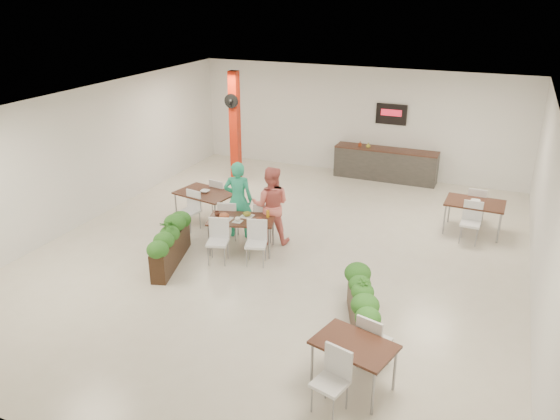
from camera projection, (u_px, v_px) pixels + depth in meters
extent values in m
plane|color=beige|center=(281.00, 252.00, 11.84)|extent=(12.00, 12.00, 0.00)
cube|color=white|center=(358.00, 121.00, 16.36)|extent=(10.00, 0.10, 3.20)
cube|color=white|center=(74.00, 346.00, 6.12)|extent=(10.00, 0.10, 3.20)
cube|color=white|center=(88.00, 155.00, 13.03)|extent=(0.10, 12.00, 3.20)
cube|color=white|center=(546.00, 219.00, 9.45)|extent=(0.10, 12.00, 3.20)
cube|color=white|center=(281.00, 105.00, 10.63)|extent=(10.00, 12.00, 0.04)
cube|color=red|center=(235.00, 128.00, 15.55)|extent=(0.25, 0.25, 3.20)
cylinder|color=black|center=(231.00, 101.00, 15.10)|extent=(0.40, 0.06, 0.40)
sphere|color=black|center=(231.00, 101.00, 15.06)|extent=(0.12, 0.12, 0.12)
cube|color=#2E2C29|center=(385.00, 165.00, 16.14)|extent=(3.00, 0.60, 0.90)
cube|color=black|center=(387.00, 150.00, 15.96)|extent=(3.00, 0.62, 0.04)
cube|color=black|center=(391.00, 114.00, 15.85)|extent=(0.90, 0.04, 0.60)
cube|color=red|center=(391.00, 113.00, 15.81)|extent=(0.60, 0.02, 0.18)
imported|color=maroon|center=(360.00, 143.00, 16.20)|extent=(0.09, 0.09, 0.19)
imported|color=gold|center=(368.00, 144.00, 16.11)|extent=(0.13, 0.13, 0.17)
cube|color=black|center=(241.00, 219.00, 11.64)|extent=(1.57, 1.16, 0.04)
cylinder|color=gray|center=(209.00, 241.00, 11.54)|extent=(0.04, 0.04, 0.71)
cylinder|color=gray|center=(269.00, 244.00, 11.41)|extent=(0.04, 0.04, 0.71)
cylinder|color=gray|center=(216.00, 228.00, 12.16)|extent=(0.04, 0.04, 0.71)
cylinder|color=gray|center=(273.00, 230.00, 12.03)|extent=(0.04, 0.04, 0.71)
cube|color=white|center=(229.00, 220.00, 12.34)|extent=(0.52, 0.52, 0.05)
cube|color=white|center=(227.00, 213.00, 12.07)|extent=(0.41, 0.16, 0.45)
cylinder|color=gray|center=(238.00, 226.00, 12.57)|extent=(0.02, 0.02, 0.43)
cylinder|color=gray|center=(224.00, 226.00, 12.60)|extent=(0.02, 0.02, 0.43)
cylinder|color=gray|center=(235.00, 232.00, 12.26)|extent=(0.02, 0.02, 0.43)
cylinder|color=gray|center=(220.00, 232.00, 12.29)|extent=(0.02, 0.02, 0.43)
cube|color=white|center=(264.00, 221.00, 12.26)|extent=(0.52, 0.52, 0.05)
cube|color=white|center=(263.00, 214.00, 11.99)|extent=(0.41, 0.16, 0.45)
cylinder|color=gray|center=(272.00, 228.00, 12.49)|extent=(0.02, 0.02, 0.43)
cylinder|color=gray|center=(258.00, 227.00, 12.52)|extent=(0.02, 0.02, 0.43)
cylinder|color=gray|center=(271.00, 234.00, 12.18)|extent=(0.02, 0.02, 0.43)
cylinder|color=gray|center=(256.00, 233.00, 12.21)|extent=(0.02, 0.02, 0.43)
cube|color=white|center=(218.00, 242.00, 11.24)|extent=(0.52, 0.52, 0.05)
cube|color=white|center=(219.00, 228.00, 11.32)|extent=(0.41, 0.16, 0.45)
cylinder|color=gray|center=(208.00, 256.00, 11.19)|extent=(0.02, 0.02, 0.43)
cylinder|color=gray|center=(225.00, 257.00, 11.15)|extent=(0.02, 0.02, 0.43)
cylinder|color=gray|center=(212.00, 249.00, 11.50)|extent=(0.02, 0.02, 0.43)
cylinder|color=gray|center=(228.00, 249.00, 11.47)|extent=(0.02, 0.02, 0.43)
cube|color=white|center=(256.00, 244.00, 11.16)|extent=(0.52, 0.52, 0.05)
cube|color=white|center=(257.00, 229.00, 11.24)|extent=(0.41, 0.16, 0.45)
cylinder|color=gray|center=(247.00, 258.00, 11.11)|extent=(0.02, 0.02, 0.43)
cylinder|color=gray|center=(263.00, 259.00, 11.07)|extent=(0.02, 0.02, 0.43)
cylinder|color=gray|center=(249.00, 250.00, 11.42)|extent=(0.02, 0.02, 0.43)
cylinder|color=gray|center=(265.00, 251.00, 11.38)|extent=(0.02, 0.02, 0.43)
cube|color=white|center=(224.00, 219.00, 11.58)|extent=(0.37, 0.37, 0.01)
ellipsoid|color=brown|center=(224.00, 216.00, 11.55)|extent=(0.22, 0.22, 0.13)
cube|color=white|center=(247.00, 216.00, 11.73)|extent=(0.32, 0.32, 0.01)
ellipsoid|color=orange|center=(247.00, 214.00, 11.71)|extent=(0.18, 0.18, 0.11)
cube|color=white|center=(259.00, 221.00, 11.48)|extent=(0.32, 0.32, 0.01)
ellipsoid|color=#4A1D0E|center=(259.00, 219.00, 11.46)|extent=(0.16, 0.16, 0.10)
cube|color=white|center=(238.00, 221.00, 11.47)|extent=(0.22, 0.22, 0.01)
ellipsoid|color=white|center=(238.00, 220.00, 11.46)|extent=(0.12, 0.12, 0.07)
cylinder|color=orange|center=(268.00, 214.00, 11.69)|extent=(0.07, 0.07, 0.15)
imported|color=brown|center=(217.00, 214.00, 11.76)|extent=(0.12, 0.12, 0.10)
imported|color=#28B081|center=(238.00, 200.00, 12.28)|extent=(0.74, 0.59, 1.78)
imported|color=#EB7268|center=(271.00, 205.00, 12.00)|extent=(1.01, 0.88, 1.76)
cube|color=black|center=(171.00, 250.00, 11.23)|extent=(0.80, 1.83, 0.61)
ellipsoid|color=#185117|center=(158.00, 248.00, 10.38)|extent=(0.40, 0.40, 0.32)
ellipsoid|color=#185117|center=(164.00, 240.00, 10.72)|extent=(0.40, 0.40, 0.32)
ellipsoid|color=#185117|center=(170.00, 232.00, 11.07)|extent=(0.40, 0.40, 0.32)
ellipsoid|color=#185117|center=(175.00, 224.00, 11.42)|extent=(0.40, 0.40, 0.32)
ellipsoid|color=#185117|center=(180.00, 217.00, 11.77)|extent=(0.40, 0.40, 0.32)
imported|color=#185117|center=(169.00, 228.00, 11.04)|extent=(0.35, 0.31, 0.39)
cube|color=black|center=(361.00, 314.00, 9.04)|extent=(0.92, 1.79, 0.60)
ellipsoid|color=#185117|center=(368.00, 318.00, 8.19)|extent=(0.40, 0.40, 0.32)
ellipsoid|color=#185117|center=(365.00, 305.00, 8.54)|extent=(0.40, 0.40, 0.32)
ellipsoid|color=#185117|center=(363.00, 292.00, 8.88)|extent=(0.40, 0.40, 0.32)
ellipsoid|color=#185117|center=(360.00, 281.00, 9.23)|extent=(0.40, 0.40, 0.32)
ellipsoid|color=#185117|center=(358.00, 270.00, 9.57)|extent=(0.40, 0.40, 0.32)
imported|color=#185117|center=(363.00, 288.00, 8.85)|extent=(0.22, 0.22, 0.39)
cube|color=black|center=(205.00, 193.00, 13.13)|extent=(1.50, 1.14, 0.04)
cylinder|color=gray|center=(176.00, 207.00, 13.28)|extent=(0.04, 0.04, 0.71)
cylinder|color=gray|center=(215.00, 218.00, 12.65)|extent=(0.04, 0.04, 0.71)
cylinder|color=gray|center=(197.00, 198.00, 13.89)|extent=(0.04, 0.04, 0.71)
cylinder|color=gray|center=(236.00, 208.00, 13.26)|extent=(0.04, 0.04, 0.71)
cube|color=white|center=(221.00, 197.00, 13.70)|extent=(0.49, 0.49, 0.05)
cube|color=white|center=(216.00, 189.00, 13.46)|extent=(0.42, 0.12, 0.45)
cylinder|color=gray|center=(231.00, 204.00, 13.83)|extent=(0.02, 0.02, 0.43)
cylinder|color=gray|center=(221.00, 202.00, 14.00)|extent=(0.02, 0.02, 0.43)
cylinder|color=gray|center=(223.00, 209.00, 13.57)|extent=(0.02, 0.02, 0.43)
cylinder|color=gray|center=(212.00, 206.00, 13.74)|extent=(0.02, 0.02, 0.43)
cube|color=white|center=(189.00, 212.00, 12.77)|extent=(0.49, 0.49, 0.05)
cube|color=white|center=(194.00, 199.00, 12.82)|extent=(0.42, 0.12, 0.45)
cylinder|color=gray|center=(179.00, 222.00, 12.81)|extent=(0.02, 0.02, 0.43)
cylinder|color=gray|center=(190.00, 225.00, 12.64)|extent=(0.02, 0.02, 0.43)
cylinder|color=gray|center=(189.00, 217.00, 13.08)|extent=(0.02, 0.02, 0.43)
cylinder|color=gray|center=(200.00, 220.00, 12.90)|extent=(0.02, 0.02, 0.43)
imported|color=white|center=(205.00, 191.00, 13.11)|extent=(0.22, 0.22, 0.05)
cube|color=black|center=(475.00, 203.00, 12.52)|extent=(1.33, 0.91, 0.04)
cylinder|color=gray|center=(444.00, 220.00, 12.58)|extent=(0.04, 0.04, 0.71)
cylinder|color=gray|center=(499.00, 228.00, 12.12)|extent=(0.04, 0.04, 0.71)
cylinder|color=gray|center=(449.00, 209.00, 13.21)|extent=(0.04, 0.04, 0.71)
cylinder|color=gray|center=(501.00, 216.00, 12.75)|extent=(0.04, 0.04, 0.71)
cube|color=white|center=(476.00, 206.00, 13.14)|extent=(0.43, 0.43, 0.05)
cube|color=white|center=(477.00, 198.00, 12.88)|extent=(0.42, 0.05, 0.45)
cylinder|color=gray|center=(483.00, 213.00, 13.30)|extent=(0.02, 0.02, 0.43)
cylinder|color=gray|center=(469.00, 211.00, 13.43)|extent=(0.02, 0.02, 0.43)
cylinder|color=gray|center=(482.00, 218.00, 13.02)|extent=(0.02, 0.02, 0.43)
cylinder|color=gray|center=(467.00, 216.00, 13.15)|extent=(0.02, 0.02, 0.43)
cube|color=white|center=(470.00, 224.00, 12.13)|extent=(0.43, 0.43, 0.05)
cube|color=white|center=(473.00, 210.00, 12.19)|extent=(0.42, 0.05, 0.45)
cylinder|color=gray|center=(460.00, 235.00, 12.14)|extent=(0.02, 0.02, 0.43)
cylinder|color=gray|center=(476.00, 238.00, 12.01)|extent=(0.02, 0.02, 0.43)
cylinder|color=gray|center=(462.00, 229.00, 12.42)|extent=(0.02, 0.02, 0.43)
cylinder|color=gray|center=(478.00, 232.00, 12.29)|extent=(0.02, 0.02, 0.43)
imported|color=white|center=(475.00, 201.00, 12.51)|extent=(0.22, 0.22, 0.05)
cube|color=black|center=(354.00, 345.00, 7.57)|extent=(1.26, 1.00, 0.04)
cylinder|color=gray|center=(312.00, 364.00, 7.77)|extent=(0.04, 0.04, 0.71)
cylinder|color=gray|center=(373.00, 393.00, 7.20)|extent=(0.04, 0.04, 0.71)
cylinder|color=gray|center=(335.00, 343.00, 8.22)|extent=(0.04, 0.04, 0.71)
cylinder|color=gray|center=(395.00, 369.00, 7.65)|extent=(0.04, 0.04, 0.71)
cube|color=white|center=(374.00, 341.00, 8.11)|extent=(0.52, 0.52, 0.05)
cube|color=white|center=(369.00, 333.00, 7.88)|extent=(0.42, 0.15, 0.45)
cylinder|color=gray|center=(389.00, 353.00, 8.23)|extent=(0.02, 0.02, 0.43)
cylinder|color=gray|center=(369.00, 344.00, 8.42)|extent=(0.02, 0.02, 0.43)
cylinder|color=gray|center=(378.00, 364.00, 7.98)|extent=(0.02, 0.02, 0.43)
cylinder|color=gray|center=(358.00, 355.00, 8.17)|extent=(0.02, 0.02, 0.43)
cube|color=white|center=(330.00, 384.00, 7.24)|extent=(0.52, 0.52, 0.05)
cube|color=white|center=(338.00, 361.00, 7.28)|extent=(0.42, 0.15, 0.45)
cylinder|color=gray|center=(312.00, 399.00, 7.30)|extent=(0.02, 0.02, 0.43)
cylinder|color=gray|center=(333.00, 411.00, 7.11)|extent=(0.02, 0.02, 0.43)
cylinder|color=gray|center=(326.00, 386.00, 7.55)|extent=(0.02, 0.02, 0.43)
cylinder|color=gray|center=(347.00, 396.00, 7.35)|extent=(0.02, 0.02, 0.43)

